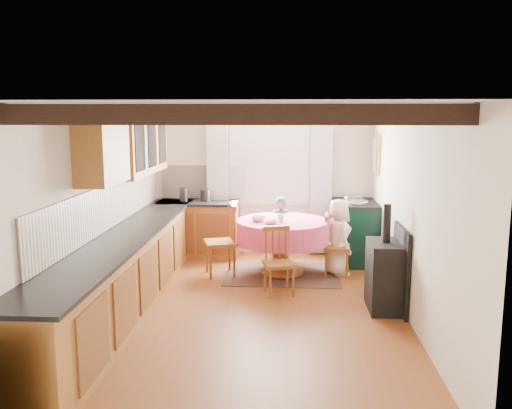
# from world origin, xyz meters

# --- Properties ---
(floor) EXTENTS (3.60, 5.50, 0.00)m
(floor) POSITION_xyz_m (0.00, 0.00, 0.00)
(floor) COLOR brown
(floor) RESTS_ON ground
(ceiling) EXTENTS (3.60, 5.50, 0.00)m
(ceiling) POSITION_xyz_m (0.00, 0.00, 2.40)
(ceiling) COLOR white
(ceiling) RESTS_ON ground
(wall_back) EXTENTS (3.60, 0.00, 2.40)m
(wall_back) POSITION_xyz_m (0.00, 2.75, 1.20)
(wall_back) COLOR silver
(wall_back) RESTS_ON ground
(wall_front) EXTENTS (3.60, 0.00, 2.40)m
(wall_front) POSITION_xyz_m (0.00, -2.75, 1.20)
(wall_front) COLOR silver
(wall_front) RESTS_ON ground
(wall_left) EXTENTS (0.00, 5.50, 2.40)m
(wall_left) POSITION_xyz_m (-1.80, 0.00, 1.20)
(wall_left) COLOR silver
(wall_left) RESTS_ON ground
(wall_right) EXTENTS (0.00, 5.50, 2.40)m
(wall_right) POSITION_xyz_m (1.80, 0.00, 1.20)
(wall_right) COLOR silver
(wall_right) RESTS_ON ground
(beam_a) EXTENTS (3.60, 0.16, 0.16)m
(beam_a) POSITION_xyz_m (0.00, -2.00, 2.31)
(beam_a) COLOR black
(beam_a) RESTS_ON ceiling
(beam_b) EXTENTS (3.60, 0.16, 0.16)m
(beam_b) POSITION_xyz_m (0.00, -1.00, 2.31)
(beam_b) COLOR black
(beam_b) RESTS_ON ceiling
(beam_c) EXTENTS (3.60, 0.16, 0.16)m
(beam_c) POSITION_xyz_m (0.00, 0.00, 2.31)
(beam_c) COLOR black
(beam_c) RESTS_ON ceiling
(beam_d) EXTENTS (3.60, 0.16, 0.16)m
(beam_d) POSITION_xyz_m (0.00, 1.00, 2.31)
(beam_d) COLOR black
(beam_d) RESTS_ON ceiling
(beam_e) EXTENTS (3.60, 0.16, 0.16)m
(beam_e) POSITION_xyz_m (0.00, 2.00, 2.31)
(beam_e) COLOR black
(beam_e) RESTS_ON ceiling
(splash_left) EXTENTS (0.02, 4.50, 0.55)m
(splash_left) POSITION_xyz_m (-1.78, 0.30, 1.20)
(splash_left) COLOR beige
(splash_left) RESTS_ON wall_left
(splash_back) EXTENTS (1.40, 0.02, 0.55)m
(splash_back) POSITION_xyz_m (-1.00, 2.73, 1.20)
(splash_back) COLOR beige
(splash_back) RESTS_ON wall_back
(base_cabinet_left) EXTENTS (0.60, 5.30, 0.88)m
(base_cabinet_left) POSITION_xyz_m (-1.50, 0.00, 0.44)
(base_cabinet_left) COLOR #9F6025
(base_cabinet_left) RESTS_ON floor
(base_cabinet_back) EXTENTS (1.30, 0.60, 0.88)m
(base_cabinet_back) POSITION_xyz_m (-1.05, 2.45, 0.44)
(base_cabinet_back) COLOR #9F6025
(base_cabinet_back) RESTS_ON floor
(worktop_left) EXTENTS (0.64, 5.30, 0.04)m
(worktop_left) POSITION_xyz_m (-1.48, 0.00, 0.90)
(worktop_left) COLOR black
(worktop_left) RESTS_ON base_cabinet_left
(worktop_back) EXTENTS (1.30, 0.64, 0.04)m
(worktop_back) POSITION_xyz_m (-1.05, 2.43, 0.90)
(worktop_back) COLOR black
(worktop_back) RESTS_ON base_cabinet_back
(wall_cabinet_glass) EXTENTS (0.34, 1.80, 0.90)m
(wall_cabinet_glass) POSITION_xyz_m (-1.63, 1.20, 1.95)
(wall_cabinet_glass) COLOR #9F6025
(wall_cabinet_glass) RESTS_ON wall_left
(wall_cabinet_solid) EXTENTS (0.34, 0.90, 0.70)m
(wall_cabinet_solid) POSITION_xyz_m (-1.63, -0.30, 1.90)
(wall_cabinet_solid) COLOR #9F6025
(wall_cabinet_solid) RESTS_ON wall_left
(window_frame) EXTENTS (1.34, 0.03, 1.54)m
(window_frame) POSITION_xyz_m (0.10, 2.73, 1.60)
(window_frame) COLOR white
(window_frame) RESTS_ON wall_back
(window_pane) EXTENTS (1.20, 0.01, 1.40)m
(window_pane) POSITION_xyz_m (0.10, 2.74, 1.60)
(window_pane) COLOR white
(window_pane) RESTS_ON wall_back
(curtain_left) EXTENTS (0.35, 0.10, 2.10)m
(curtain_left) POSITION_xyz_m (-0.75, 2.65, 1.10)
(curtain_left) COLOR silver
(curtain_left) RESTS_ON wall_back
(curtain_right) EXTENTS (0.35, 0.10, 2.10)m
(curtain_right) POSITION_xyz_m (0.95, 2.65, 1.10)
(curtain_right) COLOR silver
(curtain_right) RESTS_ON wall_back
(curtain_rod) EXTENTS (2.00, 0.03, 0.03)m
(curtain_rod) POSITION_xyz_m (0.10, 2.65, 2.20)
(curtain_rod) COLOR black
(curtain_rod) RESTS_ON wall_back
(wall_picture) EXTENTS (0.04, 0.50, 0.60)m
(wall_picture) POSITION_xyz_m (1.77, 2.30, 1.70)
(wall_picture) COLOR gold
(wall_picture) RESTS_ON wall_right
(wall_plate) EXTENTS (0.30, 0.02, 0.30)m
(wall_plate) POSITION_xyz_m (1.05, 2.72, 1.70)
(wall_plate) COLOR silver
(wall_plate) RESTS_ON wall_back
(rug) EXTENTS (1.64, 1.28, 0.01)m
(rug) POSITION_xyz_m (0.34, 1.50, 0.01)
(rug) COLOR #472A25
(rug) RESTS_ON floor
(dining_table) EXTENTS (1.33, 1.33, 0.80)m
(dining_table) POSITION_xyz_m (0.34, 1.50, 0.40)
(dining_table) COLOR pink
(dining_table) RESTS_ON floor
(chair_near) EXTENTS (0.47, 0.49, 0.88)m
(chair_near) POSITION_xyz_m (0.31, 0.60, 0.44)
(chair_near) COLOR brown
(chair_near) RESTS_ON floor
(chair_left) EXTENTS (0.58, 0.56, 1.04)m
(chair_left) POSITION_xyz_m (-0.56, 1.41, 0.52)
(chair_left) COLOR brown
(chair_left) RESTS_ON floor
(chair_right) EXTENTS (0.44, 0.42, 0.90)m
(chair_right) POSITION_xyz_m (1.13, 1.50, 0.45)
(chair_right) COLOR brown
(chair_right) RESTS_ON floor
(aga_range) EXTENTS (0.69, 1.07, 0.99)m
(aga_range) POSITION_xyz_m (1.47, 2.30, 0.49)
(aga_range) COLOR black
(aga_range) RESTS_ON floor
(cast_iron_stove) EXTENTS (0.38, 0.64, 1.28)m
(cast_iron_stove) POSITION_xyz_m (1.58, 0.15, 0.64)
(cast_iron_stove) COLOR black
(cast_iron_stove) RESTS_ON floor
(child_far) EXTENTS (0.41, 0.30, 1.05)m
(child_far) POSITION_xyz_m (0.30, 2.18, 0.53)
(child_far) COLOR #424659
(child_far) RESTS_ON floor
(child_right) EXTENTS (0.51, 0.63, 1.11)m
(child_right) POSITION_xyz_m (1.15, 1.55, 0.56)
(child_right) COLOR white
(child_right) RESTS_ON floor
(bowl_a) EXTENTS (0.22, 0.22, 0.05)m
(bowl_a) POSITION_xyz_m (0.19, 1.25, 0.83)
(bowl_a) COLOR silver
(bowl_a) RESTS_ON dining_table
(bowl_b) EXTENTS (0.29, 0.29, 0.07)m
(bowl_b) POSITION_xyz_m (-0.00, 1.43, 0.84)
(bowl_b) COLOR silver
(bowl_b) RESTS_ON dining_table
(cup) EXTENTS (0.15, 0.15, 0.10)m
(cup) POSITION_xyz_m (0.32, 1.45, 0.86)
(cup) COLOR silver
(cup) RESTS_ON dining_table
(canister_tall) EXTENTS (0.13, 0.13, 0.23)m
(canister_tall) POSITION_xyz_m (-1.27, 2.39, 1.03)
(canister_tall) COLOR #262628
(canister_tall) RESTS_ON worktop_back
(canister_wide) EXTENTS (0.17, 0.17, 0.19)m
(canister_wide) POSITION_xyz_m (-0.93, 2.49, 1.01)
(canister_wide) COLOR #262628
(canister_wide) RESTS_ON worktop_back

